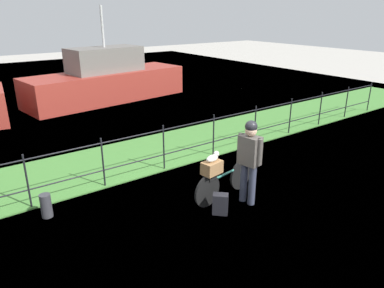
% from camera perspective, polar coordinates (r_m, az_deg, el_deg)
% --- Properties ---
extents(ground_plane, '(60.00, 60.00, 0.00)m').
position_cam_1_polar(ground_plane, '(6.99, 5.42, -10.19)').
color(ground_plane, '#B2ADA3').
extents(grass_strip, '(27.00, 2.40, 0.03)m').
position_cam_1_polar(grass_strip, '(9.47, -8.00, -1.71)').
color(grass_strip, '#478438').
rests_on(grass_strip, ground).
extents(harbor_water, '(30.00, 30.00, 0.00)m').
position_cam_1_polar(harbor_water, '(15.37, -19.91, 5.85)').
color(harbor_water, '#60849E').
rests_on(harbor_water, ground).
extents(iron_fence, '(18.04, 0.04, 1.11)m').
position_cam_1_polar(iron_fence, '(8.34, -4.54, -0.09)').
color(iron_fence, black).
rests_on(iron_fence, ground).
extents(bicycle_main, '(1.68, 0.33, 0.66)m').
position_cam_1_polar(bicycle_main, '(7.22, 5.16, -6.00)').
color(bicycle_main, black).
rests_on(bicycle_main, ground).
extents(wooden_crate, '(0.42, 0.30, 0.25)m').
position_cam_1_polar(wooden_crate, '(6.77, 3.20, -3.77)').
color(wooden_crate, olive).
rests_on(wooden_crate, bicycle_main).
extents(terrier_dog, '(0.32, 0.18, 0.18)m').
position_cam_1_polar(terrier_dog, '(6.71, 3.37, -2.15)').
color(terrier_dog, silver).
rests_on(terrier_dog, wooden_crate).
extents(cyclist_person, '(0.32, 0.53, 1.68)m').
position_cam_1_polar(cyclist_person, '(6.83, 9.14, -1.76)').
color(cyclist_person, '#383D51').
rests_on(cyclist_person, ground).
extents(backpack_on_paving, '(0.33, 0.33, 0.40)m').
position_cam_1_polar(backpack_on_paving, '(6.73, 4.54, -9.50)').
color(backpack_on_paving, black).
rests_on(backpack_on_paving, ground).
extents(mooring_bollard, '(0.20, 0.20, 0.45)m').
position_cam_1_polar(mooring_bollard, '(7.12, -22.22, -9.08)').
color(mooring_bollard, '#38383D').
rests_on(mooring_bollard, ground).
extents(moored_boat_near, '(6.89, 2.90, 3.78)m').
position_cam_1_polar(moored_boat_near, '(15.57, -13.42, 9.78)').
color(moored_boat_near, '#9E3328').
rests_on(moored_boat_near, ground).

